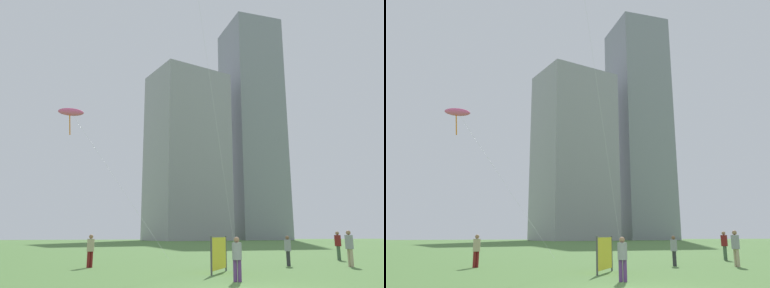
# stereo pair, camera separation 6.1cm
# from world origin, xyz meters

# --- Properties ---
(person_standing_1) EXTENTS (0.41, 0.41, 1.87)m
(person_standing_1) POSITION_xyz_m (12.01, 11.55, 1.08)
(person_standing_1) COLOR #3F593F
(person_standing_1) RESTS_ON ground
(person_standing_2) EXTENTS (0.37, 0.37, 1.65)m
(person_standing_2) POSITION_xyz_m (-4.06, 10.45, 0.95)
(person_standing_2) COLOR maroon
(person_standing_2) RESTS_ON ground
(person_standing_3) EXTENTS (0.35, 0.35, 1.58)m
(person_standing_3) POSITION_xyz_m (6.25, 8.36, 0.91)
(person_standing_3) COLOR #2D2D33
(person_standing_3) RESTS_ON ground
(person_standing_4) EXTENTS (0.41, 0.41, 1.87)m
(person_standing_4) POSITION_xyz_m (9.05, 6.85, 1.08)
(person_standing_4) COLOR tan
(person_standing_4) RESTS_ON ground
(person_standing_5) EXTENTS (0.35, 0.35, 1.56)m
(person_standing_5) POSITION_xyz_m (0.64, 2.59, 0.90)
(person_standing_5) COLOR #593372
(person_standing_5) RESTS_ON ground
(kite_flying_3) EXTENTS (8.73, 8.93, 13.12)m
(kite_flying_3) POSITION_xyz_m (-5.75, 24.47, 12.56)
(kite_flying_3) COLOR silver
(kite_flying_3) RESTS_ON ground
(distant_highrise_0) EXTENTS (27.29, 23.69, 55.20)m
(distant_highrise_0) POSITION_xyz_m (30.50, 107.37, 27.60)
(distant_highrise_0) COLOR #939399
(distant_highrise_0) RESTS_ON ground
(distant_highrise_1) EXTENTS (18.05, 21.15, 82.81)m
(distant_highrise_1) POSITION_xyz_m (58.49, 115.28, 41.41)
(distant_highrise_1) COLOR gray
(distant_highrise_1) RESTS_ON ground
(event_banner) EXTENTS (1.46, 1.85, 1.57)m
(event_banner) POSITION_xyz_m (1.22, 5.83, 0.83)
(event_banner) COLOR #4C4C4C
(event_banner) RESTS_ON ground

